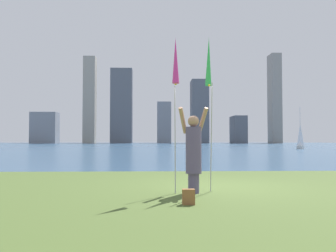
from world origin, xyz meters
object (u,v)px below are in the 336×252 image
Objects in this scene: person at (194,150)px; sailboat_3 at (300,137)px; kite_flag_right at (209,65)px; bag at (189,197)px; kite_flag_left at (176,65)px.

sailboat_3 is (17.89, 36.54, 0.59)m from person.
sailboat_3 is at bearing 78.61° from person.
kite_flag_right is 3.55m from bag.
sailboat_3 is at bearing 64.46° from bag.
person is 2.05m from kite_flag_left.
person is 40.69m from sailboat_3.
person is at bearing 23.51° from kite_flag_left.
sailboat_3 reaches higher than kite_flag_right.
kite_flag_right is 40.15m from sailboat_3.
bag is (-0.68, -1.84, -2.96)m from kite_flag_right.
kite_flag_right is 0.70× the size of sailboat_3.
sailboat_3 is (18.32, 36.72, -1.40)m from kite_flag_left.
kite_flag_left is at bearing -145.20° from kite_flag_right.
kite_flag_right is at bearing 69.60° from bag.
sailboat_3 is (17.46, 36.13, -1.52)m from kite_flag_right.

